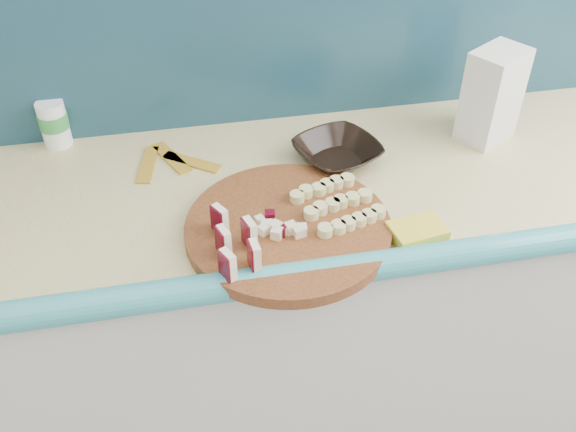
# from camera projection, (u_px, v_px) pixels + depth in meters

# --- Properties ---
(kitchen_counter) EXTENTS (2.20, 0.63, 0.91)m
(kitchen_counter) POSITION_uv_depth(u_px,v_px,m) (277.00, 318.00, 1.73)
(kitchen_counter) COLOR beige
(kitchen_counter) RESTS_ON ground
(backsplash) EXTENTS (2.20, 0.02, 0.50)m
(backsplash) POSITION_uv_depth(u_px,v_px,m) (252.00, 25.00, 1.50)
(backsplash) COLOR teal
(backsplash) RESTS_ON kitchen_counter
(cutting_board) EXTENTS (0.52, 0.52, 0.03)m
(cutting_board) POSITION_uv_depth(u_px,v_px,m) (288.00, 229.00, 1.30)
(cutting_board) COLOR #4A200F
(cutting_board) RESTS_ON kitchen_counter
(apple_wedges) EXTENTS (0.08, 0.17, 0.06)m
(apple_wedges) POSITION_uv_depth(u_px,v_px,m) (235.00, 242.00, 1.21)
(apple_wedges) COLOR beige
(apple_wedges) RESTS_ON cutting_board
(apple_chunks) EXTENTS (0.06, 0.07, 0.02)m
(apple_chunks) POSITION_uv_depth(u_px,v_px,m) (276.00, 224.00, 1.28)
(apple_chunks) COLOR beige
(apple_chunks) RESTS_ON cutting_board
(banana_slices) EXTENTS (0.19, 0.19, 0.02)m
(banana_slices) POSITION_uv_depth(u_px,v_px,m) (338.00, 204.00, 1.33)
(banana_slices) COLOR #CCC57C
(banana_slices) RESTS_ON cutting_board
(brown_bowl) EXTENTS (0.25, 0.25, 0.05)m
(brown_bowl) POSITION_uv_depth(u_px,v_px,m) (337.00, 153.00, 1.49)
(brown_bowl) COLOR black
(brown_bowl) RESTS_ON kitchen_counter
(flour_bag) EXTENTS (0.16, 0.15, 0.23)m
(flour_bag) POSITION_uv_depth(u_px,v_px,m) (492.00, 95.00, 1.52)
(flour_bag) COLOR silver
(flour_bag) RESTS_ON kitchen_counter
(canister) EXTENTS (0.07, 0.07, 0.11)m
(canister) POSITION_uv_depth(u_px,v_px,m) (54.00, 123.00, 1.53)
(canister) COLOR white
(canister) RESTS_ON kitchen_counter
(sponge) EXTENTS (0.12, 0.09, 0.03)m
(sponge) POSITION_uv_depth(u_px,v_px,m) (417.00, 233.00, 1.29)
(sponge) COLOR yellow
(sponge) RESTS_ON kitchen_counter
(banana_peel) EXTENTS (0.20, 0.17, 0.01)m
(banana_peel) POSITION_uv_depth(u_px,v_px,m) (170.00, 161.00, 1.50)
(banana_peel) COLOR gold
(banana_peel) RESTS_ON kitchen_counter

